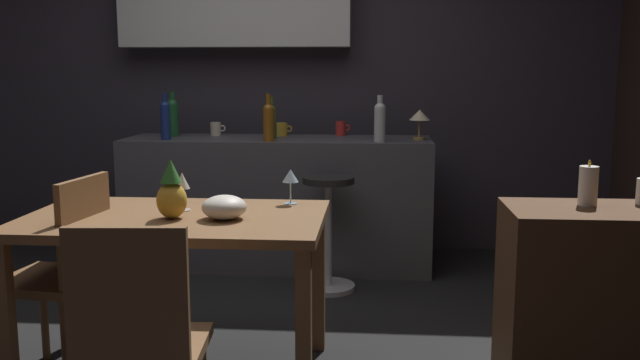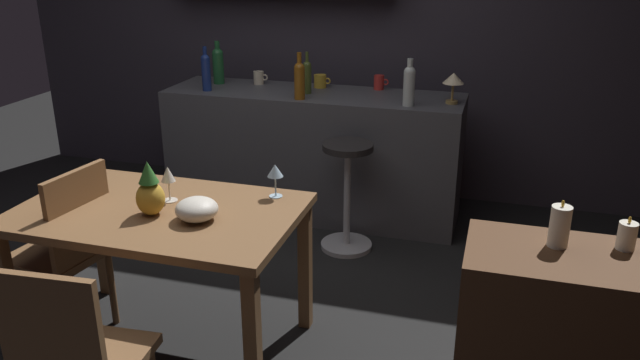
{
  "view_description": "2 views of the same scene",
  "coord_description": "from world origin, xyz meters",
  "px_view_note": "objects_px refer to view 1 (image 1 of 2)",
  "views": [
    {
      "loc": [
        0.74,
        -3.17,
        1.37
      ],
      "look_at": [
        0.47,
        0.18,
        0.82
      ],
      "focal_mm": 38.52,
      "sensor_mm": 36.0,
      "label": 1
    },
    {
      "loc": [
        1.35,
        -2.65,
        1.9
      ],
      "look_at": [
        0.52,
        0.16,
        0.78
      ],
      "focal_mm": 35.34,
      "sensor_mm": 36.0,
      "label": 2
    }
  ],
  "objects_px": {
    "wine_bottle_olive": "(272,120)",
    "cup_cream": "(216,129)",
    "bar_stool": "(328,230)",
    "wine_bottle_cobalt": "(165,118)",
    "chair_by_doorway": "(139,342)",
    "pineapple_centerpiece": "(172,193)",
    "wine_bottle_clear": "(380,120)",
    "pillar_candle_short": "(588,186)",
    "wine_bottle_amber": "(269,120)",
    "wine_glass_left": "(290,177)",
    "wine_bottle_green": "(173,115)",
    "counter_lamp": "(420,117)",
    "cup_mustard": "(281,129)",
    "cup_red": "(341,128)",
    "chair_near_window": "(64,270)",
    "dining_table": "(175,236)",
    "wine_glass_right": "(182,182)",
    "fruit_bowl": "(224,207)"
  },
  "relations": [
    {
      "from": "wine_glass_right",
      "to": "chair_near_window",
      "type": "bearing_deg",
      "value": -161.69
    },
    {
      "from": "bar_stool",
      "to": "wine_bottle_cobalt",
      "type": "distance_m",
      "value": 1.36
    },
    {
      "from": "cup_red",
      "to": "wine_bottle_amber",
      "type": "bearing_deg",
      "value": -135.89
    },
    {
      "from": "wine_bottle_amber",
      "to": "cup_red",
      "type": "height_order",
      "value": "wine_bottle_amber"
    },
    {
      "from": "wine_glass_left",
      "to": "pineapple_centerpiece",
      "type": "xyz_separation_m",
      "value": [
        -0.46,
        -0.36,
        -0.02
      ]
    },
    {
      "from": "wine_glass_right",
      "to": "wine_bottle_cobalt",
      "type": "relative_size",
      "value": 0.55
    },
    {
      "from": "chair_near_window",
      "to": "wine_bottle_clear",
      "type": "bearing_deg",
      "value": 50.64
    },
    {
      "from": "chair_by_doorway",
      "to": "pineapple_centerpiece",
      "type": "distance_m",
      "value": 0.82
    },
    {
      "from": "pineapple_centerpiece",
      "to": "cup_cream",
      "type": "xyz_separation_m",
      "value": [
        -0.28,
        2.02,
        0.1
      ]
    },
    {
      "from": "chair_near_window",
      "to": "wine_bottle_green",
      "type": "relative_size",
      "value": 2.91
    },
    {
      "from": "wine_bottle_clear",
      "to": "wine_bottle_cobalt",
      "type": "bearing_deg",
      "value": 178.9
    },
    {
      "from": "pineapple_centerpiece",
      "to": "counter_lamp",
      "type": "xyz_separation_m",
      "value": [
        1.15,
        1.82,
        0.2
      ]
    },
    {
      "from": "wine_bottle_amber",
      "to": "cup_cream",
      "type": "distance_m",
      "value": 0.57
    },
    {
      "from": "bar_stool",
      "to": "wine_glass_left",
      "type": "distance_m",
      "value": 1.11
    },
    {
      "from": "wine_bottle_olive",
      "to": "cup_cream",
      "type": "height_order",
      "value": "wine_bottle_olive"
    },
    {
      "from": "wine_bottle_green",
      "to": "counter_lamp",
      "type": "height_order",
      "value": "wine_bottle_green"
    },
    {
      "from": "chair_by_doorway",
      "to": "bar_stool",
      "type": "distance_m",
      "value": 2.13
    },
    {
      "from": "dining_table",
      "to": "wine_glass_right",
      "type": "xyz_separation_m",
      "value": [
        0.01,
        0.1,
        0.22
      ]
    },
    {
      "from": "dining_table",
      "to": "chair_near_window",
      "type": "xyz_separation_m",
      "value": [
        -0.48,
        -0.06,
        -0.15
      ]
    },
    {
      "from": "wine_glass_left",
      "to": "wine_bottle_amber",
      "type": "relative_size",
      "value": 0.53
    },
    {
      "from": "pineapple_centerpiece",
      "to": "wine_bottle_olive",
      "type": "xyz_separation_m",
      "value": [
        0.16,
        1.83,
        0.18
      ]
    },
    {
      "from": "wine_bottle_clear",
      "to": "cup_mustard",
      "type": "bearing_deg",
      "value": 153.2
    },
    {
      "from": "cup_mustard",
      "to": "wine_glass_left",
      "type": "bearing_deg",
      "value": -80.8
    },
    {
      "from": "chair_by_doorway",
      "to": "cup_cream",
      "type": "bearing_deg",
      "value": 97.75
    },
    {
      "from": "cup_red",
      "to": "pillar_candle_short",
      "type": "height_order",
      "value": "pillar_candle_short"
    },
    {
      "from": "chair_by_doorway",
      "to": "wine_bottle_cobalt",
      "type": "height_order",
      "value": "wine_bottle_cobalt"
    },
    {
      "from": "fruit_bowl",
      "to": "counter_lamp",
      "type": "xyz_separation_m",
      "value": [
        0.93,
        1.82,
        0.26
      ]
    },
    {
      "from": "fruit_bowl",
      "to": "wine_bottle_clear",
      "type": "xyz_separation_m",
      "value": [
        0.66,
        1.68,
        0.25
      ]
    },
    {
      "from": "wine_glass_right",
      "to": "cup_cream",
      "type": "height_order",
      "value": "cup_cream"
    },
    {
      "from": "chair_by_doorway",
      "to": "cup_mustard",
      "type": "relative_size",
      "value": 7.25
    },
    {
      "from": "cup_cream",
      "to": "pillar_candle_short",
      "type": "height_order",
      "value": "pillar_candle_short"
    },
    {
      "from": "chair_near_window",
      "to": "fruit_bowl",
      "type": "distance_m",
      "value": 0.77
    },
    {
      "from": "wine_glass_left",
      "to": "counter_lamp",
      "type": "bearing_deg",
      "value": 64.84
    },
    {
      "from": "wine_bottle_clear",
      "to": "pillar_candle_short",
      "type": "distance_m",
      "value": 1.87
    },
    {
      "from": "wine_glass_right",
      "to": "counter_lamp",
      "type": "bearing_deg",
      "value": 55.18
    },
    {
      "from": "chair_by_doorway",
      "to": "wine_bottle_green",
      "type": "distance_m",
      "value": 2.82
    },
    {
      "from": "fruit_bowl",
      "to": "cup_red",
      "type": "distance_m",
      "value": 2.13
    },
    {
      "from": "bar_stool",
      "to": "cup_red",
      "type": "distance_m",
      "value": 0.94
    },
    {
      "from": "wine_bottle_green",
      "to": "cup_mustard",
      "type": "xyz_separation_m",
      "value": [
        0.76,
        0.08,
        -0.1
      ]
    },
    {
      "from": "pineapple_centerpiece",
      "to": "cup_mustard",
      "type": "xyz_separation_m",
      "value": [
        0.19,
        2.04,
        0.1
      ]
    },
    {
      "from": "wine_bottle_olive",
      "to": "wine_bottle_amber",
      "type": "bearing_deg",
      "value": -89.03
    },
    {
      "from": "dining_table",
      "to": "chair_near_window",
      "type": "bearing_deg",
      "value": -173.0
    },
    {
      "from": "pineapple_centerpiece",
      "to": "fruit_bowl",
      "type": "xyz_separation_m",
      "value": [
        0.22,
        0.0,
        -0.06
      ]
    },
    {
      "from": "chair_by_doorway",
      "to": "wine_bottle_green",
      "type": "xyz_separation_m",
      "value": [
        -0.67,
        2.68,
        0.56
      ]
    },
    {
      "from": "wine_bottle_green",
      "to": "cup_red",
      "type": "relative_size",
      "value": 2.92
    },
    {
      "from": "cup_cream",
      "to": "wine_bottle_amber",
      "type": "bearing_deg",
      "value": -39.66
    },
    {
      "from": "cup_mustard",
      "to": "pillar_candle_short",
      "type": "xyz_separation_m",
      "value": [
        1.53,
        -2.02,
        -0.05
      ]
    },
    {
      "from": "wine_bottle_amber",
      "to": "wine_bottle_clear",
      "type": "relative_size",
      "value": 1.03
    },
    {
      "from": "chair_by_doorway",
      "to": "fruit_bowl",
      "type": "bearing_deg",
      "value": 80.12
    },
    {
      "from": "fruit_bowl",
      "to": "wine_bottle_cobalt",
      "type": "bearing_deg",
      "value": 114.4
    }
  ]
}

